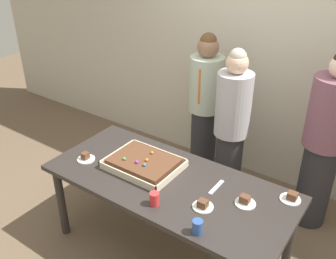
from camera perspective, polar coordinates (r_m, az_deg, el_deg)
ground_plane at (r=3.45m, az=0.03°, el=-17.73°), size 12.00×12.00×0.00m
interior_back_panel at (r=3.93m, az=13.91°, el=13.12°), size 8.00×0.12×3.00m
party_table at (r=3.01m, az=0.04°, el=-8.97°), size 1.96×0.87×0.75m
sheet_cake at (r=3.09m, az=-3.67°, el=-5.10°), size 0.58×0.45×0.10m
plated_slice_near_left at (r=2.90m, az=18.09°, el=-9.72°), size 0.15×0.15×0.06m
plated_slice_near_right at (r=2.78m, az=11.53°, el=-10.56°), size 0.15×0.15×0.06m
plated_slice_far_left at (r=3.26m, az=-12.29°, el=-4.18°), size 0.15×0.15×0.07m
plated_slice_far_right at (r=2.70m, az=5.27°, el=-11.29°), size 0.15×0.15×0.06m
drink_cup_nearest at (r=2.70m, az=-2.06°, el=-10.40°), size 0.07×0.07×0.10m
drink_cup_middle at (r=2.50m, az=4.46°, el=-14.43°), size 0.07×0.07×0.10m
cake_server_utensil at (r=2.90m, az=7.30°, el=-8.62°), size 0.03×0.20×0.01m
person_serving_front at (r=3.48m, az=9.47°, el=-0.24°), size 0.31×0.31×1.61m
person_green_shirt_behind at (r=3.51m, az=22.49°, el=-1.88°), size 0.37×0.37×1.65m
person_striped_tie_right at (r=3.91m, az=5.60°, el=3.28°), size 0.34×0.34×1.61m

